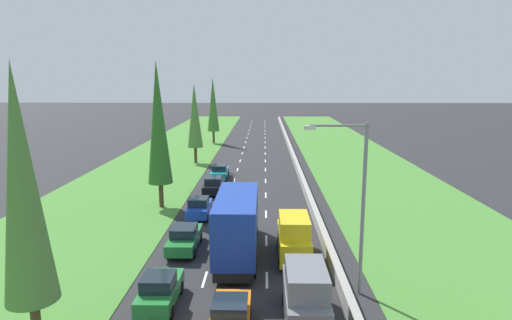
# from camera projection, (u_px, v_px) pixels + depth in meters

# --- Properties ---
(ground_plane) EXTENTS (300.00, 300.00, 0.00)m
(ground_plane) POSITION_uv_depth(u_px,v_px,m) (253.00, 157.00, 62.45)
(ground_plane) COLOR #28282B
(ground_plane) RESTS_ON ground
(grass_verge_left) EXTENTS (14.00, 140.00, 0.04)m
(grass_verge_left) POSITION_uv_depth(u_px,v_px,m) (167.00, 157.00, 62.68)
(grass_verge_left) COLOR #478433
(grass_verge_left) RESTS_ON ground
(grass_verge_right) EXTENTS (14.00, 140.00, 0.04)m
(grass_verge_right) POSITION_uv_depth(u_px,v_px,m) (352.00, 157.00, 62.18)
(grass_verge_right) COLOR #478433
(grass_verge_right) RESTS_ON ground
(median_barrier) EXTENTS (0.44, 120.00, 0.85)m
(median_barrier) POSITION_uv_depth(u_px,v_px,m) (292.00, 154.00, 62.26)
(median_barrier) COLOR #9E9B93
(median_barrier) RESTS_ON ground
(lane_markings) EXTENTS (3.64, 116.00, 0.01)m
(lane_markings) POSITION_uv_depth(u_px,v_px,m) (253.00, 157.00, 62.45)
(lane_markings) COLOR white
(lane_markings) RESTS_ON ground
(green_hatchback_left_lane) EXTENTS (1.74, 3.90, 1.72)m
(green_hatchback_left_lane) POSITION_uv_depth(u_px,v_px,m) (160.00, 290.00, 21.20)
(green_hatchback_left_lane) COLOR #237A33
(green_hatchback_left_lane) RESTS_ON ground
(green_sedan_left_lane) EXTENTS (1.82, 4.50, 1.64)m
(green_sedan_left_lane) POSITION_uv_depth(u_px,v_px,m) (185.00, 238.00, 28.28)
(green_sedan_left_lane) COLOR #237A33
(green_sedan_left_lane) RESTS_ON ground
(blue_hatchback_left_lane) EXTENTS (1.74, 3.90, 1.72)m
(blue_hatchback_left_lane) POSITION_uv_depth(u_px,v_px,m) (199.00, 207.00, 34.92)
(blue_hatchback_left_lane) COLOR #1E47B7
(blue_hatchback_left_lane) RESTS_ON ground
(black_sedan_left_lane) EXTENTS (1.82, 4.50, 1.64)m
(black_sedan_left_lane) POSITION_uv_depth(u_px,v_px,m) (214.00, 185.00, 42.50)
(black_sedan_left_lane) COLOR black
(black_sedan_left_lane) RESTS_ON ground
(grey_van_right_lane) EXTENTS (1.96, 4.90, 2.82)m
(grey_van_right_lane) POSITION_uv_depth(u_px,v_px,m) (305.00, 294.00, 19.62)
(grey_van_right_lane) COLOR slate
(grey_van_right_lane) RESTS_ON ground
(teal_sedan_left_lane) EXTENTS (1.82, 4.50, 1.64)m
(teal_sedan_left_lane) POSITION_uv_depth(u_px,v_px,m) (220.00, 172.00, 48.54)
(teal_sedan_left_lane) COLOR teal
(teal_sedan_left_lane) RESTS_ON ground
(orange_hatchback_centre_lane) EXTENTS (1.74, 3.90, 1.72)m
(orange_hatchback_centre_lane) POSITION_uv_depth(u_px,v_px,m) (231.00, 316.00, 18.85)
(orange_hatchback_centre_lane) COLOR orange
(orange_hatchback_centre_lane) RESTS_ON ground
(blue_box_truck_centre_lane) EXTENTS (2.46, 9.40, 4.18)m
(blue_box_truck_centre_lane) POSITION_uv_depth(u_px,v_px,m) (238.00, 223.00, 27.06)
(blue_box_truck_centre_lane) COLOR black
(blue_box_truck_centre_lane) RESTS_ON ground
(yellow_van_right_lane) EXTENTS (1.96, 4.90, 2.82)m
(yellow_van_right_lane) POSITION_uv_depth(u_px,v_px,m) (294.00, 237.00, 26.75)
(yellow_van_right_lane) COLOR yellow
(yellow_van_right_lane) RESTS_ON ground
(poplar_tree_nearest) EXTENTS (2.10, 2.10, 11.83)m
(poplar_tree_nearest) POSITION_uv_depth(u_px,v_px,m) (22.00, 187.00, 16.71)
(poplar_tree_nearest) COLOR #4C3823
(poplar_tree_nearest) RESTS_ON ground
(poplar_tree_second) EXTENTS (2.12, 2.12, 12.70)m
(poplar_tree_second) POSITION_uv_depth(u_px,v_px,m) (158.00, 123.00, 36.57)
(poplar_tree_second) COLOR #4C3823
(poplar_tree_second) RESTS_ON ground
(poplar_tree_third) EXTENTS (2.07, 2.07, 10.62)m
(poplar_tree_third) POSITION_uv_depth(u_px,v_px,m) (195.00, 116.00, 56.70)
(poplar_tree_third) COLOR #4C3823
(poplar_tree_third) RESTS_ON ground
(poplar_tree_fourth) EXTENTS (2.09, 2.09, 11.54)m
(poplar_tree_fourth) POSITION_uv_depth(u_px,v_px,m) (213.00, 105.00, 74.72)
(poplar_tree_fourth) COLOR #4C3823
(poplar_tree_fourth) RESTS_ON ground
(street_light_mast) EXTENTS (3.20, 0.28, 9.00)m
(street_light_mast) POSITION_uv_depth(u_px,v_px,m) (357.00, 197.00, 21.64)
(street_light_mast) COLOR gray
(street_light_mast) RESTS_ON ground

